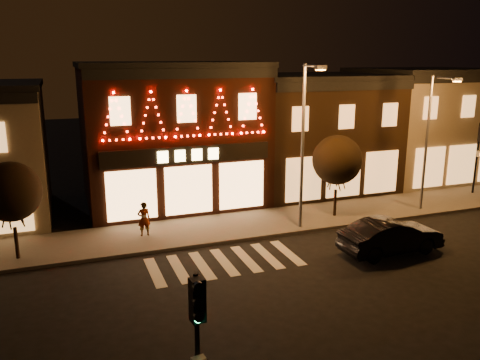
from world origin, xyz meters
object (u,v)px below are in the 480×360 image
streetlamp_mid (305,135)px  dark_sedan (391,236)px  pedestrian (144,219)px  traffic_signal_near (198,331)px

streetlamp_mid → dark_sedan: (2.40, -3.93, -4.13)m
streetlamp_mid → dark_sedan: streetlamp_mid is taller
streetlamp_mid → pedestrian: 8.77m
streetlamp_mid → pedestrian: bearing=165.0°
traffic_signal_near → dark_sedan: bearing=28.6°
streetlamp_mid → pedestrian: (-7.66, 1.69, -3.92)m
traffic_signal_near → streetlamp_mid: (8.75, 12.15, 1.85)m
traffic_signal_near → streetlamp_mid: bearing=46.4°
streetlamp_mid → pedestrian: streetlamp_mid is taller
dark_sedan → traffic_signal_near: bearing=124.1°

